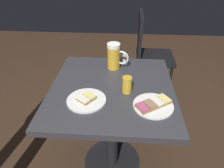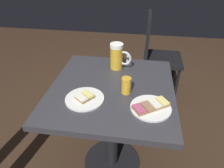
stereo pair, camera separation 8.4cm
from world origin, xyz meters
The scene contains 8 objects.
ground_plane centered at (0.00, 0.00, 0.00)m, with size 6.00×6.00×0.00m, color #382619.
cafe_table centered at (0.00, 0.00, 0.58)m, with size 0.78×0.75×0.73m.
plate_near centered at (0.17, 0.23, 0.74)m, with size 0.21×0.21×0.03m.
plate_far centered at (0.15, -0.13, 0.74)m, with size 0.22×0.22×0.03m.
beer_mug centered at (-0.24, 0.00, 0.82)m, with size 0.09×0.15×0.18m.
beer_glass_small centered at (0.05, 0.09, 0.78)m, with size 0.06×0.06×0.10m, color gold.
salt_shaker centered at (-0.32, 0.07, 0.77)m, with size 0.03×0.03×0.07m, color silver.
cafe_chair centered at (-0.93, 0.31, 0.55)m, with size 0.39×0.39×0.94m.
Camera 2 is at (1.01, 0.15, 1.43)m, focal length 32.66 mm.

